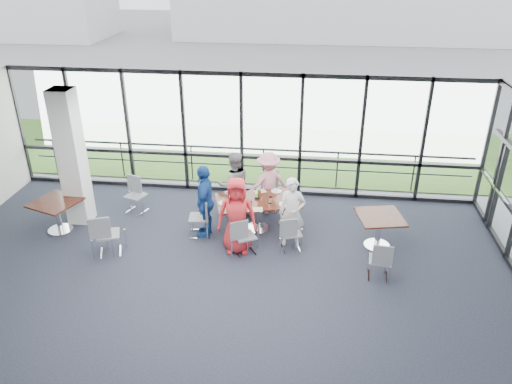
# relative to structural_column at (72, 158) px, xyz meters

# --- Properties ---
(floor) EXTENTS (12.00, 10.00, 0.02)m
(floor) POSITION_rel_structural_column_xyz_m (3.60, -3.00, -1.61)
(floor) COLOR #1D202D
(floor) RESTS_ON ground
(ceiling) EXTENTS (12.00, 10.00, 0.04)m
(ceiling) POSITION_rel_structural_column_xyz_m (3.60, -3.00, 1.60)
(ceiling) COLOR silver
(ceiling) RESTS_ON ground
(curtain_wall_back) EXTENTS (12.00, 0.10, 3.20)m
(curtain_wall_back) POSITION_rel_structural_column_xyz_m (3.60, 2.00, 0.00)
(curtain_wall_back) COLOR white
(curtain_wall_back) RESTS_ON ground
(exit_door) EXTENTS (0.12, 1.60, 2.10)m
(exit_door) POSITION_rel_structural_column_xyz_m (9.60, 0.75, -0.55)
(exit_door) COLOR black
(exit_door) RESTS_ON ground
(structural_column) EXTENTS (0.50, 0.50, 3.20)m
(structural_column) POSITION_rel_structural_column_xyz_m (0.00, 0.00, 0.00)
(structural_column) COLOR white
(structural_column) RESTS_ON ground
(apron) EXTENTS (80.00, 70.00, 0.02)m
(apron) POSITION_rel_structural_column_xyz_m (3.60, 7.00, -1.62)
(apron) COLOR gray
(apron) RESTS_ON ground
(grass_strip) EXTENTS (80.00, 5.00, 0.01)m
(grass_strip) POSITION_rel_structural_column_xyz_m (3.60, 5.00, -1.59)
(grass_strip) COLOR #30601A
(grass_strip) RESTS_ON ground
(hangar_aux) EXTENTS (10.00, 6.00, 4.00)m
(hangar_aux) POSITION_rel_structural_column_xyz_m (-14.40, 25.00, 0.40)
(hangar_aux) COLOR silver
(hangar_aux) RESTS_ON ground
(guard_rail) EXTENTS (12.00, 0.06, 0.06)m
(guard_rail) POSITION_rel_structural_column_xyz_m (3.60, 2.60, -1.10)
(guard_rail) COLOR #2D2D33
(guard_rail) RESTS_ON ground
(main_table) EXTENTS (2.08, 1.52, 0.75)m
(main_table) POSITION_rel_structural_column_xyz_m (4.23, 0.09, -0.98)
(main_table) COLOR #3B1609
(main_table) RESTS_ON ground
(side_table_left) EXTENTS (1.19, 1.19, 0.75)m
(side_table_left) POSITION_rel_structural_column_xyz_m (-0.30, -0.54, -0.95)
(side_table_left) COLOR #3B1609
(side_table_left) RESTS_ON ground
(side_table_right) EXTENTS (1.09, 1.09, 0.75)m
(side_table_right) POSITION_rel_structural_column_xyz_m (6.93, -0.35, -0.96)
(side_table_right) COLOR #3B1609
(side_table_right) RESTS_ON ground
(diner_near_left) EXTENTS (0.88, 0.62, 1.70)m
(diner_near_left) POSITION_rel_structural_column_xyz_m (3.91, -0.87, -0.75)
(diner_near_left) COLOR red
(diner_near_left) RESTS_ON ground
(diner_near_right) EXTENTS (0.60, 0.45, 1.58)m
(diner_near_right) POSITION_rel_structural_column_xyz_m (5.05, -0.48, -0.81)
(diner_near_right) COLOR silver
(diner_near_right) RESTS_ON ground
(diner_far_left) EXTENTS (0.92, 0.73, 1.65)m
(diner_far_left) POSITION_rel_structural_column_xyz_m (3.60, 0.67, -0.78)
(diner_far_left) COLOR gray
(diner_far_left) RESTS_ON ground
(diner_far_right) EXTENTS (1.14, 0.95, 1.56)m
(diner_far_right) POSITION_rel_structural_column_xyz_m (4.39, 0.95, -0.82)
(diner_far_right) COLOR pink
(diner_far_right) RESTS_ON ground
(diner_end) EXTENTS (0.58, 1.02, 1.71)m
(diner_end) POSITION_rel_structural_column_xyz_m (3.11, -0.31, -0.74)
(diner_end) COLOR navy
(diner_end) RESTS_ON ground
(chair_main_nl) EXTENTS (0.56, 0.56, 0.85)m
(chair_main_nl) POSITION_rel_structural_column_xyz_m (4.09, -0.97, -1.18)
(chair_main_nl) COLOR slate
(chair_main_nl) RESTS_ON ground
(chair_main_nr) EXTENTS (0.50, 0.50, 0.81)m
(chair_main_nr) POSITION_rel_structural_column_xyz_m (5.06, -0.70, -1.19)
(chair_main_nr) COLOR slate
(chair_main_nr) RESTS_ON ground
(chair_main_fl) EXTENTS (0.53, 0.53, 0.85)m
(chair_main_fl) POSITION_rel_structural_column_xyz_m (3.54, 0.93, -1.18)
(chair_main_fl) COLOR slate
(chair_main_fl) RESTS_ON ground
(chair_main_fr) EXTENTS (0.56, 0.56, 0.92)m
(chair_main_fr) POSITION_rel_structural_column_xyz_m (4.34, 1.08, -1.14)
(chair_main_fr) COLOR slate
(chair_main_fr) RESTS_ON ground
(chair_main_end) EXTENTS (0.49, 0.49, 0.90)m
(chair_main_end) POSITION_rel_structural_column_xyz_m (2.96, -0.34, -1.15)
(chair_main_end) COLOR slate
(chair_main_end) RESTS_ON ground
(chair_spare_la) EXTENTS (0.59, 0.59, 0.93)m
(chair_spare_la) POSITION_rel_structural_column_xyz_m (1.22, -1.32, -1.13)
(chair_spare_la) COLOR slate
(chair_spare_la) RESTS_ON ground
(chair_spare_lb) EXTENTS (0.55, 0.55, 0.88)m
(chair_spare_lb) POSITION_rel_structural_column_xyz_m (1.17, 0.55, -1.16)
(chair_spare_lb) COLOR slate
(chair_spare_lb) RESTS_ON ground
(chair_spare_r) EXTENTS (0.44, 0.44, 0.83)m
(chair_spare_r) POSITION_rel_structural_column_xyz_m (6.83, -1.52, -1.19)
(chair_spare_r) COLOR slate
(chair_spare_r) RESTS_ON ground
(plate_nl) EXTENTS (0.27, 0.27, 0.01)m
(plate_nl) POSITION_rel_structural_column_xyz_m (3.87, -0.34, -0.84)
(plate_nl) COLOR white
(plate_nl) RESTS_ON main_table
(plate_nr) EXTENTS (0.26, 0.26, 0.01)m
(plate_nr) POSITION_rel_structural_column_xyz_m (4.86, -0.06, -0.84)
(plate_nr) COLOR white
(plate_nr) RESTS_ON main_table
(plate_fl) EXTENTS (0.25, 0.25, 0.01)m
(plate_fl) POSITION_rel_structural_column_xyz_m (3.72, 0.26, -0.84)
(plate_fl) COLOR white
(plate_fl) RESTS_ON main_table
(plate_fr) EXTENTS (0.25, 0.25, 0.01)m
(plate_fr) POSITION_rel_structural_column_xyz_m (4.62, 0.58, -0.84)
(plate_fr) COLOR white
(plate_fr) RESTS_ON main_table
(plate_end) EXTENTS (0.27, 0.27, 0.01)m
(plate_end) POSITION_rel_structural_column_xyz_m (3.51, -0.17, -0.84)
(plate_end) COLOR white
(plate_end) RESTS_ON main_table
(tumbler_a) EXTENTS (0.07, 0.07, 0.13)m
(tumbler_a) POSITION_rel_structural_column_xyz_m (4.11, -0.21, -0.78)
(tumbler_a) COLOR white
(tumbler_a) RESTS_ON main_table
(tumbler_b) EXTENTS (0.08, 0.08, 0.15)m
(tumbler_b) POSITION_rel_structural_column_xyz_m (4.54, -0.03, -0.77)
(tumbler_b) COLOR white
(tumbler_b) RESTS_ON main_table
(tumbler_c) EXTENTS (0.06, 0.06, 0.13)m
(tumbler_c) POSITION_rel_structural_column_xyz_m (4.25, 0.34, -0.79)
(tumbler_c) COLOR white
(tumbler_c) RESTS_ON main_table
(tumbler_d) EXTENTS (0.07, 0.07, 0.13)m
(tumbler_d) POSITION_rel_structural_column_xyz_m (3.64, -0.20, -0.78)
(tumbler_d) COLOR white
(tumbler_d) RESTS_ON main_table
(menu_a) EXTENTS (0.34, 0.26, 0.00)m
(menu_a) POSITION_rel_structural_column_xyz_m (4.25, -0.37, -0.85)
(menu_a) COLOR white
(menu_a) RESTS_ON main_table
(menu_b) EXTENTS (0.31, 0.23, 0.00)m
(menu_b) POSITION_rel_structural_column_xyz_m (5.02, 0.04, -0.85)
(menu_b) COLOR white
(menu_b) RESTS_ON main_table
(menu_c) EXTENTS (0.34, 0.31, 0.00)m
(menu_c) POSITION_rel_structural_column_xyz_m (4.24, 0.52, -0.85)
(menu_c) COLOR white
(menu_c) RESTS_ON main_table
(condiment_caddy) EXTENTS (0.10, 0.07, 0.04)m
(condiment_caddy) POSITION_rel_structural_column_xyz_m (4.21, 0.14, -0.83)
(condiment_caddy) COLOR black
(condiment_caddy) RESTS_ON main_table
(ketchup_bottle) EXTENTS (0.06, 0.06, 0.18)m
(ketchup_bottle) POSITION_rel_structural_column_xyz_m (4.27, 0.20, -0.76)
(ketchup_bottle) COLOR maroon
(ketchup_bottle) RESTS_ON main_table
(green_bottle) EXTENTS (0.05, 0.05, 0.20)m
(green_bottle) POSITION_rel_structural_column_xyz_m (4.25, 0.20, -0.75)
(green_bottle) COLOR #176C18
(green_bottle) RESTS_ON main_table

